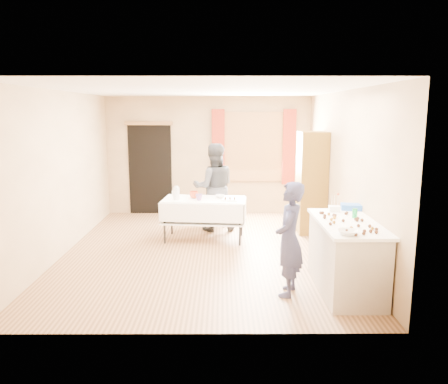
{
  "coord_description": "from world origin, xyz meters",
  "views": [
    {
      "loc": [
        0.31,
        -6.94,
        2.28
      ],
      "look_at": [
        0.34,
        0.0,
        0.99
      ],
      "focal_mm": 35.0,
      "sensor_mm": 36.0,
      "label": 1
    }
  ],
  "objects_px": {
    "party_table": "(204,215)",
    "girl": "(289,239)",
    "counter": "(346,256)",
    "cabinet": "(312,183)",
    "chair": "(216,209)",
    "woman": "(214,187)"
  },
  "relations": [
    {
      "from": "chair",
      "to": "girl",
      "type": "xyz_separation_m",
      "value": [
        0.97,
        -3.45,
        0.4
      ]
    },
    {
      "from": "woman",
      "to": "chair",
      "type": "bearing_deg",
      "value": -99.01
    },
    {
      "from": "chair",
      "to": "woman",
      "type": "xyz_separation_m",
      "value": [
        -0.02,
        -0.41,
        0.53
      ]
    },
    {
      "from": "party_table",
      "to": "girl",
      "type": "xyz_separation_m",
      "value": [
        1.15,
        -2.39,
        0.27
      ]
    },
    {
      "from": "counter",
      "to": "cabinet",
      "type": "bearing_deg",
      "value": 87.93
    },
    {
      "from": "counter",
      "to": "woman",
      "type": "bearing_deg",
      "value": 120.91
    },
    {
      "from": "party_table",
      "to": "woman",
      "type": "distance_m",
      "value": 0.78
    },
    {
      "from": "cabinet",
      "to": "chair",
      "type": "height_order",
      "value": "cabinet"
    },
    {
      "from": "cabinet",
      "to": "girl",
      "type": "bearing_deg",
      "value": -106.38
    },
    {
      "from": "chair",
      "to": "woman",
      "type": "relative_size",
      "value": 0.63
    },
    {
      "from": "girl",
      "to": "woman",
      "type": "distance_m",
      "value": 3.19
    },
    {
      "from": "counter",
      "to": "party_table",
      "type": "bearing_deg",
      "value": 130.15
    },
    {
      "from": "counter",
      "to": "chair",
      "type": "distance_m",
      "value": 3.74
    },
    {
      "from": "counter",
      "to": "party_table",
      "type": "xyz_separation_m",
      "value": [
        -1.91,
        2.26,
        -0.01
      ]
    },
    {
      "from": "girl",
      "to": "woman",
      "type": "bearing_deg",
      "value": -145.65
    },
    {
      "from": "counter",
      "to": "woman",
      "type": "distance_m",
      "value": 3.41
    },
    {
      "from": "cabinet",
      "to": "counter",
      "type": "xyz_separation_m",
      "value": [
        -0.1,
        -2.76,
        -0.5
      ]
    },
    {
      "from": "chair",
      "to": "woman",
      "type": "distance_m",
      "value": 0.67
    },
    {
      "from": "counter",
      "to": "girl",
      "type": "relative_size",
      "value": 1.05
    },
    {
      "from": "cabinet",
      "to": "counter",
      "type": "distance_m",
      "value": 2.81
    },
    {
      "from": "girl",
      "to": "woman",
      "type": "relative_size",
      "value": 0.85
    },
    {
      "from": "cabinet",
      "to": "chair",
      "type": "relative_size",
      "value": 1.81
    }
  ]
}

